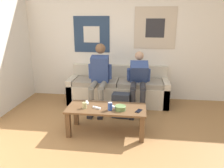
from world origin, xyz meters
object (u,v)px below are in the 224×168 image
Objects in this scene: person_seated_adult at (99,75)px; ceramic_bowl at (120,108)px; game_controller_far_center at (97,108)px; couch at (118,90)px; game_controller_near_right at (112,106)px; backpack at (121,106)px; drink_can_blue at (110,106)px; game_controller_near_left at (87,103)px; pillar_candle at (85,105)px; person_seated_teen at (138,79)px; coffee_table at (106,112)px; cell_phone at (139,111)px.

person_seated_adult is 1.19m from ceramic_bowl.
person_seated_adult is 1.08m from game_controller_far_center.
couch is 1.63× the size of person_seated_adult.
game_controller_near_right is (0.38, -0.95, -0.25)m from person_seated_adult.
person_seated_adult is 10.14× the size of game_controller_near_right.
game_controller_far_center is at bearing -158.27° from game_controller_near_right.
backpack is (0.46, -0.36, -0.48)m from person_seated_adult.
drink_can_blue is 0.98× the size of game_controller_near_right.
game_controller_near_left is (-0.56, 0.21, -0.03)m from ceramic_bowl.
drink_can_blue is 0.84× the size of game_controller_near_left.
couch is at bearing 82.21° from game_controller_far_center.
couch is 20.02× the size of pillar_candle.
game_controller_far_center is at bearing 177.36° from ceramic_bowl.
pillar_candle is 0.71× the size of game_controller_near_left.
game_controller_far_center is at bearing -119.17° from person_seated_teen.
person_seated_teen is at bearing 77.35° from ceramic_bowl.
backpack reaches higher than coffee_table.
ceramic_bowl is at bearing 177.95° from cell_phone.
person_seated_teen is 1.16m from ceramic_bowl.
person_seated_teen reaches higher than coffee_table.
couch is at bearing 107.23° from cell_phone.
person_seated_adult is at bearing 126.44° from cell_phone.
game_controller_near_left is (-0.81, -0.92, -0.18)m from person_seated_teen.
game_controller_near_left is at bearing 159.68° from ceramic_bowl.
pillar_candle is at bearing -125.65° from person_seated_teen.
coffee_table is at bearing 125.39° from drink_can_blue.
person_seated_teen is at bearing 4.98° from person_seated_adult.
ceramic_bowl is 1.14× the size of cell_phone.
cell_phone is at bearing -1.02° from pillar_candle.
drink_can_blue is (-0.40, -1.14, -0.13)m from person_seated_teen.
coffee_table is at bearing 170.04° from cell_phone.
person_seated_adult is at bearing 111.60° from game_controller_near_right.
person_seated_teen is at bearing 65.49° from coffee_table.
pillar_candle is at bearing -166.00° from game_controller_near_right.
game_controller_near_left and game_controller_far_center have the same top height.
drink_can_blue reaches higher than cell_phone.
person_seated_teen is at bearing 54.35° from pillar_candle.
ceramic_bowl is 0.28m from cell_phone.
coffee_table is 0.37m from game_controller_near_left.
backpack is at bearing 54.01° from pillar_candle.
drink_can_blue reaches higher than game_controller_near_right.
drink_can_blue is 0.43m from cell_phone.
backpack is at bearing 94.20° from ceramic_bowl.
backpack is 0.77m from drink_can_blue.
person_seated_adult is 8.49× the size of cell_phone.
person_seated_teen reaches higher than game_controller_far_center.
cell_phone is (0.79, -1.07, -0.26)m from person_seated_adult.
game_controller_far_center is at bearing -44.62° from game_controller_near_left.
person_seated_adult is at bearing -175.02° from person_seated_teen.
backpack is (0.12, -0.74, -0.07)m from couch.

